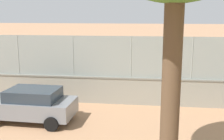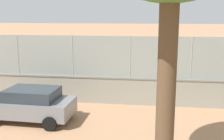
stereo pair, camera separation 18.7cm
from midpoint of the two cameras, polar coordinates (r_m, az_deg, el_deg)
name	(u,v)px [view 1 (the left image)]	position (r m, az deg, el deg)	size (l,w,h in m)	color
ground_plane	(112,65)	(26.76, -0.11, 0.99)	(260.00, 260.00, 0.00)	tan
perimeter_wall	(131,91)	(15.04, 3.49, -4.28)	(32.07, 1.47, 1.49)	gray
fence_panel_on_wall	(131,57)	(14.66, 3.58, 2.67)	(31.49, 1.19, 2.21)	gray
player_baseline_waiting	(90,69)	(19.81, -4.85, 0.30)	(1.19, 0.77, 1.72)	navy
player_near_wall_returning	(160,70)	(19.80, 9.58, -0.05)	(1.06, 0.72, 1.61)	navy
player_at_service_line	(75,65)	(22.24, -7.88, 1.10)	(0.72, 1.21, 1.52)	#B2B2B2
sports_ball	(101,73)	(19.10, -2.61, -0.54)	(0.19, 0.19, 0.19)	white
spare_ball_by_wall	(115,96)	(16.50, 0.25, -5.42)	(0.08, 0.08, 0.08)	#3399D8
courtside_bench	(54,85)	(17.90, -12.09, -2.94)	(1.61, 0.44, 0.87)	gray
parked_car_grey	(31,104)	(13.20, -16.77, -6.75)	(4.04, 2.04, 1.53)	slate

